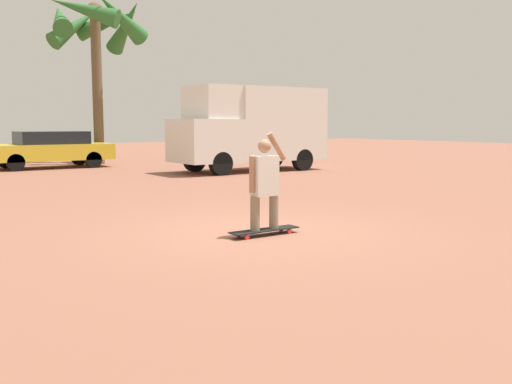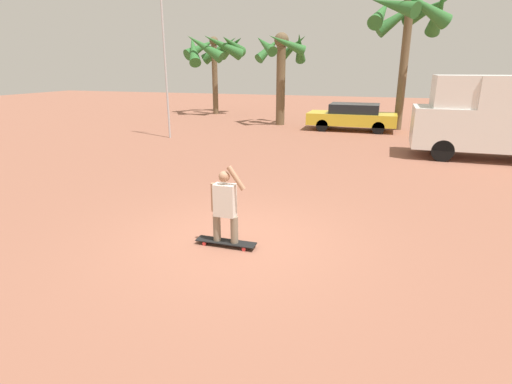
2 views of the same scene
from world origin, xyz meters
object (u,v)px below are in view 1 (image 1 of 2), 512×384
(camper_van, at_px, (252,126))
(parked_car_yellow, at_px, (50,149))
(palm_tree_near_van, at_px, (96,26))
(person_skateboarder, at_px, (264,180))
(skateboard, at_px, (264,230))

(camper_van, relative_size, parked_car_yellow, 1.23)
(parked_car_yellow, bearing_deg, palm_tree_near_van, 25.91)
(person_skateboarder, height_order, camper_van, camper_van)
(skateboard, distance_m, camper_van, 11.72)
(person_skateboarder, relative_size, palm_tree_near_van, 0.21)
(parked_car_yellow, height_order, palm_tree_near_van, palm_tree_near_van)
(camper_van, bearing_deg, palm_tree_near_van, 115.64)
(person_skateboarder, distance_m, camper_van, 11.65)
(camper_van, height_order, palm_tree_near_van, palm_tree_near_van)
(person_skateboarder, relative_size, parked_car_yellow, 0.33)
(skateboard, bearing_deg, parked_car_yellow, 86.36)
(person_skateboarder, height_order, palm_tree_near_van, palm_tree_near_van)
(parked_car_yellow, distance_m, palm_tree_near_van, 5.46)
(person_skateboarder, distance_m, palm_tree_near_van, 17.23)
(skateboard, xyz_separation_m, parked_car_yellow, (0.96, 15.11, 0.65))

